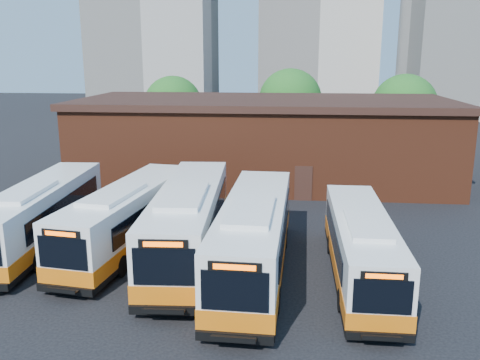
# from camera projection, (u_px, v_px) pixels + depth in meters

# --- Properties ---
(ground) EXTENTS (220.00, 220.00, 0.00)m
(ground) POSITION_uv_depth(u_px,v_px,m) (239.00, 290.00, 21.47)
(ground) COLOR black
(bus_farwest) EXTENTS (3.03, 12.42, 3.36)m
(bus_farwest) POSITION_uv_depth(u_px,v_px,m) (40.00, 217.00, 26.26)
(bus_farwest) COLOR white
(bus_farwest) RESTS_ON ground
(bus_west) EXTENTS (4.12, 12.48, 3.35)m
(bus_west) POSITION_uv_depth(u_px,v_px,m) (128.00, 220.00, 25.82)
(bus_west) COLOR white
(bus_west) RESTS_ON ground
(bus_midwest) EXTENTS (3.45, 13.45, 3.63)m
(bus_midwest) POSITION_uv_depth(u_px,v_px,m) (189.00, 224.00, 24.73)
(bus_midwest) COLOR white
(bus_midwest) RESTS_ON ground
(bus_mideast) EXTENTS (3.11, 13.11, 3.55)m
(bus_mideast) POSITION_uv_depth(u_px,v_px,m) (254.00, 240.00, 22.74)
(bus_mideast) COLOR white
(bus_mideast) RESTS_ON ground
(bus_east) EXTENTS (2.42, 11.34, 3.08)m
(bus_east) POSITION_uv_depth(u_px,v_px,m) (361.00, 249.00, 22.17)
(bus_east) COLOR white
(bus_east) RESTS_ON ground
(transit_worker) EXTENTS (0.48, 0.67, 1.73)m
(transit_worker) POSITION_uv_depth(u_px,v_px,m) (234.00, 295.00, 19.13)
(transit_worker) COLOR black
(transit_worker) RESTS_ON ground
(depot_building) EXTENTS (28.60, 12.60, 6.40)m
(depot_building) POSITION_uv_depth(u_px,v_px,m) (264.00, 139.00, 40.02)
(depot_building) COLOR #602A16
(depot_building) RESTS_ON ground
(tree_west) EXTENTS (6.00, 6.00, 7.65)m
(tree_west) POSITION_uv_depth(u_px,v_px,m) (173.00, 105.00, 52.23)
(tree_west) COLOR #382314
(tree_west) RESTS_ON ground
(tree_mid) EXTENTS (6.56, 6.56, 8.36)m
(tree_mid) POSITION_uv_depth(u_px,v_px,m) (290.00, 100.00, 52.93)
(tree_mid) COLOR #382314
(tree_mid) RESTS_ON ground
(tree_east) EXTENTS (6.24, 6.24, 7.96)m
(tree_east) POSITION_uv_depth(u_px,v_px,m) (404.00, 107.00, 49.05)
(tree_east) COLOR #382314
(tree_east) RESTS_ON ground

